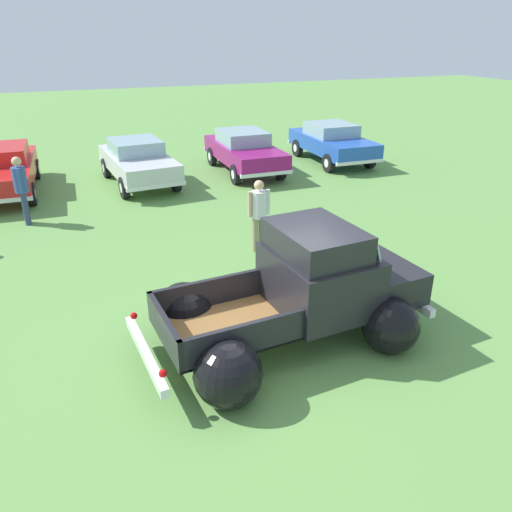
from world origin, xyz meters
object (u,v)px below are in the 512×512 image
show_car_2 (244,150)px  spectator_0 (259,211)px  show_car_0 (3,168)px  show_car_3 (332,141)px  show_car_1 (138,160)px  vintage_pickup_truck (304,296)px  spectator_1 (21,186)px

show_car_2 → spectator_0: bearing=-17.1°
show_car_0 → show_car_3: bearing=91.1°
show_car_1 → show_car_2: (3.76, 0.17, 0.00)m
show_car_1 → spectator_0: spectator_0 is taller
show_car_0 → show_car_3: 11.43m
show_car_2 → spectator_0: spectator_0 is taller
show_car_2 → show_car_3: (3.64, 0.17, 0.00)m
show_car_1 → spectator_0: size_ratio=2.56×
vintage_pickup_truck → spectator_0: size_ratio=2.84×
show_car_0 → spectator_0: size_ratio=2.84×
spectator_0 → vintage_pickup_truck: bearing=-11.4°
spectator_1 → show_car_2: bearing=17.3°
show_car_2 → spectator_1: (-7.13, -2.87, 0.24)m
show_car_0 → show_car_2: bearing=89.6°
spectator_1 → vintage_pickup_truck: bearing=-64.0°
show_car_0 → spectator_1: spectator_1 is taller
show_car_2 → spectator_0: 7.05m
show_car_1 → show_car_3: 7.41m
show_car_1 → show_car_0: bearing=-101.8°
show_car_0 → show_car_2: size_ratio=1.10×
show_car_2 → spectator_1: size_ratio=2.42×
show_car_0 → show_car_1: same height
show_car_2 → spectator_1: spectator_1 is taller
vintage_pickup_truck → show_car_3: bearing=54.1°
show_car_0 → spectator_0: spectator_0 is taller
show_car_3 → show_car_0: bearing=-89.7°
show_car_1 → spectator_1: bearing=-56.4°
vintage_pickup_truck → show_car_2: (2.77, 10.27, 0.02)m
show_car_2 → show_car_1: bearing=-86.9°
spectator_0 → spectator_1: bearing=-128.7°
show_car_1 → spectator_1: (-3.38, -2.70, 0.24)m
vintage_pickup_truck → show_car_1: (-0.99, 10.10, 0.02)m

